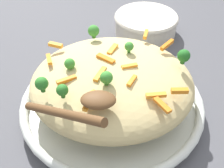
% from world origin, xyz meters
% --- Properties ---
extents(ground_plane, '(2.40, 2.40, 0.00)m').
position_xyz_m(ground_plane, '(0.00, 0.00, 0.00)').
color(ground_plane, '#4C4C51').
extents(serving_bowl, '(0.38, 0.38, 0.04)m').
position_xyz_m(serving_bowl, '(0.00, 0.00, 0.02)').
color(serving_bowl, silver).
rests_on(serving_bowl, ground_plane).
extents(pasta_mound, '(0.32, 0.30, 0.09)m').
position_xyz_m(pasta_mound, '(0.00, 0.00, 0.08)').
color(pasta_mound, '#D1BA7A').
rests_on(pasta_mound, serving_bowl).
extents(carrot_piece_0, '(0.04, 0.03, 0.01)m').
position_xyz_m(carrot_piece_0, '(-0.01, 0.01, 0.13)').
color(carrot_piece_0, orange).
rests_on(carrot_piece_0, pasta_mound).
extents(carrot_piece_1, '(0.02, 0.03, 0.01)m').
position_xyz_m(carrot_piece_1, '(-0.04, -0.10, 0.12)').
color(carrot_piece_1, orange).
rests_on(carrot_piece_1, pasta_mound).
extents(carrot_piece_2, '(0.02, 0.04, 0.01)m').
position_xyz_m(carrot_piece_2, '(-0.00, 0.05, 0.13)').
color(carrot_piece_2, orange).
rests_on(carrot_piece_2, pasta_mound).
extents(carrot_piece_3, '(0.02, 0.03, 0.01)m').
position_xyz_m(carrot_piece_3, '(-0.12, 0.02, 0.12)').
color(carrot_piece_3, orange).
rests_on(carrot_piece_3, pasta_mound).
extents(carrot_piece_4, '(0.03, 0.02, 0.01)m').
position_xyz_m(carrot_piece_4, '(-0.12, 0.07, 0.12)').
color(carrot_piece_4, orange).
rests_on(carrot_piece_4, pasta_mound).
extents(carrot_piece_5, '(0.01, 0.03, 0.01)m').
position_xyz_m(carrot_piece_5, '(0.07, 0.11, 0.12)').
color(carrot_piece_5, orange).
rests_on(carrot_piece_5, pasta_mound).
extents(carrot_piece_6, '(0.04, 0.02, 0.01)m').
position_xyz_m(carrot_piece_6, '(-0.08, -0.04, 0.12)').
color(carrot_piece_6, orange).
rests_on(carrot_piece_6, pasta_mound).
extents(carrot_piece_7, '(0.03, 0.02, 0.01)m').
position_xyz_m(carrot_piece_7, '(0.03, -0.01, 0.13)').
color(carrot_piece_7, orange).
rests_on(carrot_piece_7, pasta_mound).
extents(carrot_piece_8, '(0.03, 0.01, 0.01)m').
position_xyz_m(carrot_piece_8, '(0.11, -0.07, 0.12)').
color(carrot_piece_8, orange).
rests_on(carrot_piece_8, pasta_mound).
extents(carrot_piece_9, '(0.02, 0.03, 0.01)m').
position_xyz_m(carrot_piece_9, '(0.04, -0.05, 0.12)').
color(carrot_piece_9, orange).
rests_on(carrot_piece_9, pasta_mound).
extents(carrot_piece_10, '(0.03, 0.01, 0.01)m').
position_xyz_m(carrot_piece_10, '(0.07, -0.08, 0.12)').
color(carrot_piece_10, orange).
rests_on(carrot_piece_10, pasta_mound).
extents(carrot_piece_11, '(0.03, 0.03, 0.01)m').
position_xyz_m(carrot_piece_11, '(-0.02, -0.08, 0.12)').
color(carrot_piece_11, orange).
rests_on(carrot_piece_11, pasta_mound).
extents(carrot_piece_12, '(0.03, 0.04, 0.01)m').
position_xyz_m(carrot_piece_12, '(0.08, -0.10, 0.12)').
color(carrot_piece_12, orange).
rests_on(carrot_piece_12, pasta_mound).
extents(carrot_piece_13, '(0.03, 0.04, 0.01)m').
position_xyz_m(carrot_piece_13, '(0.11, 0.07, 0.12)').
color(carrot_piece_13, orange).
rests_on(carrot_piece_13, pasta_mound).
extents(carrot_piece_14, '(0.02, 0.04, 0.01)m').
position_xyz_m(carrot_piece_14, '(-0.02, -0.03, 0.12)').
color(carrot_piece_14, orange).
rests_on(carrot_piece_14, pasta_mound).
extents(broccoli_floret_0, '(0.02, 0.02, 0.03)m').
position_xyz_m(broccoli_floret_0, '(-0.08, -0.08, 0.13)').
color(broccoli_floret_0, '#296820').
rests_on(broccoli_floret_0, pasta_mound).
extents(broccoli_floret_1, '(0.02, 0.02, 0.03)m').
position_xyz_m(broccoli_floret_1, '(0.13, 0.01, 0.13)').
color(broccoli_floret_1, '#205B1C').
rests_on(broccoli_floret_1, pasta_mound).
extents(broccoli_floret_2, '(0.02, 0.02, 0.03)m').
position_xyz_m(broccoli_floret_2, '(-0.04, 0.10, 0.13)').
color(broccoli_floret_2, '#377928').
rests_on(broccoli_floret_2, pasta_mound).
extents(broccoli_floret_3, '(0.02, 0.02, 0.03)m').
position_xyz_m(broccoli_floret_3, '(-0.01, -0.05, 0.14)').
color(broccoli_floret_3, '#377928').
rests_on(broccoli_floret_3, pasta_mound).
extents(broccoli_floret_4, '(0.02, 0.02, 0.02)m').
position_xyz_m(broccoli_floret_4, '(-0.08, -0.01, 0.13)').
color(broccoli_floret_4, '#377928').
rests_on(broccoli_floret_4, pasta_mound).
extents(broccoli_floret_5, '(0.02, 0.02, 0.03)m').
position_xyz_m(broccoli_floret_5, '(-0.11, -0.07, 0.13)').
color(broccoli_floret_5, '#296820').
rests_on(broccoli_floret_5, pasta_mound).
extents(broccoli_floret_6, '(0.02, 0.02, 0.02)m').
position_xyz_m(broccoli_floret_6, '(0.03, 0.04, 0.14)').
color(broccoli_floret_6, '#377928').
rests_on(broccoli_floret_6, pasta_mound).
extents(serving_spoon, '(0.14, 0.13, 0.08)m').
position_xyz_m(serving_spoon, '(-0.04, -0.13, 0.15)').
color(serving_spoon, brown).
rests_on(serving_spoon, pasta_mound).
extents(companion_bowl, '(0.19, 0.19, 0.06)m').
position_xyz_m(companion_bowl, '(0.09, 0.32, 0.03)').
color(companion_bowl, beige).
rests_on(companion_bowl, ground_plane).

